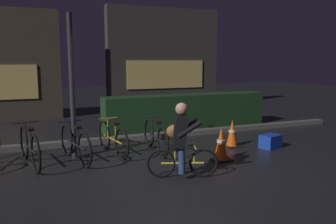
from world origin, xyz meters
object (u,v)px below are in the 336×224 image
traffic_cone_far (232,134)px  blue_crate (270,141)px  parked_bike_left_mid (29,147)px  cyclist (181,140)px  parked_bike_right_mid (155,137)px  street_post (72,87)px  parked_bike_center_right (113,138)px  parked_bike_center_left (75,144)px  traffic_cone_near (221,144)px

traffic_cone_far → blue_crate: bearing=-31.1°
parked_bike_left_mid → traffic_cone_far: size_ratio=2.70×
blue_crate → cyclist: bearing=-159.8°
parked_bike_right_mid → cyclist: (-0.15, -1.62, 0.30)m
street_post → parked_bike_right_mid: 1.97m
street_post → traffic_cone_far: 3.60m
parked_bike_left_mid → parked_bike_center_right: size_ratio=1.07×
street_post → traffic_cone_far: bearing=-7.8°
parked_bike_right_mid → traffic_cone_far: parked_bike_right_mid is taller
parked_bike_center_left → blue_crate: size_ratio=3.65×
street_post → parked_bike_right_mid: (1.63, -0.25, -1.08)m
traffic_cone_near → cyclist: size_ratio=0.54×
parked_bike_center_right → parked_bike_right_mid: bearing=-110.7°
street_post → parked_bike_center_left: street_post is taller
parked_bike_left_mid → traffic_cone_far: (4.22, -0.19, -0.05)m
parked_bike_left_mid → parked_bike_center_right: (1.59, 0.21, -0.02)m
traffic_cone_near → traffic_cone_far: traffic_cone_near is taller
parked_bike_right_mid → blue_crate: (2.48, -0.65, -0.18)m
street_post → blue_crate: street_post is taller
street_post → parked_bike_right_mid: size_ratio=1.78×
parked_bike_center_right → blue_crate: size_ratio=3.57×
street_post → parked_bike_left_mid: size_ratio=1.69×
parked_bike_left_mid → street_post: bearing=-82.2°
parked_bike_center_right → traffic_cone_far: 2.66m
blue_crate → cyclist: (-2.63, -0.97, 0.48)m
parked_bike_center_left → traffic_cone_far: size_ratio=2.59×
traffic_cone_far → street_post: bearing=172.2°
traffic_cone_near → parked_bike_center_right: bearing=146.2°
parked_bike_right_mid → traffic_cone_far: (1.76, -0.21, -0.03)m
parked_bike_right_mid → parked_bike_center_right: bearing=80.5°
traffic_cone_far → parked_bike_center_right: bearing=171.4°
cyclist → parked_bike_center_left: bearing=153.4°
cyclist → blue_crate: bearing=40.3°
street_post → cyclist: (1.48, -1.87, -0.78)m
parked_bike_left_mid → blue_crate: parked_bike_left_mid is taller
traffic_cone_far → blue_crate: (0.72, -0.43, -0.15)m
parked_bike_right_mid → traffic_cone_far: 1.77m
parked_bike_center_left → traffic_cone_far: 3.42m
parked_bike_center_left → parked_bike_right_mid: (1.65, 0.03, -0.01)m
parked_bike_left_mid → parked_bike_right_mid: parked_bike_left_mid is taller
traffic_cone_far → parked_bike_right_mid: bearing=173.1°
parked_bike_left_mid → traffic_cone_far: parked_bike_left_mid is taller
traffic_cone_near → parked_bike_right_mid: bearing=132.6°
parked_bike_center_right → traffic_cone_far: (2.63, -0.40, -0.03)m
traffic_cone_near → traffic_cone_far: bearing=46.2°
traffic_cone_near → traffic_cone_far: size_ratio=1.08×
parked_bike_left_mid → parked_bike_center_right: 1.60m
parked_bike_right_mid → traffic_cone_near: parked_bike_right_mid is taller
parked_bike_center_right → parked_bike_center_left: bearing=96.4°
parked_bike_center_right → parked_bike_right_mid: size_ratio=0.99×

